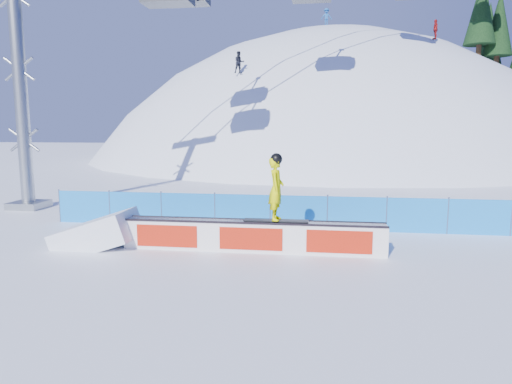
# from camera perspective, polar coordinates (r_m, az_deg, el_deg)

# --- Properties ---
(ground) EXTENTS (160.00, 160.00, 0.00)m
(ground) POSITION_cam_1_polar(r_m,az_deg,el_deg) (11.90, 14.04, -9.68)
(ground) COLOR white
(ground) RESTS_ON ground
(snow_hill) EXTENTS (64.00, 64.00, 64.00)m
(snow_hill) POSITION_cam_1_polar(r_m,az_deg,el_deg) (57.50, 8.95, -13.88)
(snow_hill) COLOR white
(snow_hill) RESTS_ON ground
(safety_fence) EXTENTS (22.05, 0.05, 1.30)m
(safety_fence) POSITION_cam_1_polar(r_m,az_deg,el_deg) (16.10, 12.47, -2.71)
(safety_fence) COLOR #147DDD
(safety_fence) RESTS_ON ground
(rail_box) EXTENTS (7.63, 0.55, 0.92)m
(rail_box) POSITION_cam_1_polar(r_m,az_deg,el_deg) (13.26, -0.51, -5.53)
(rail_box) COLOR white
(rail_box) RESTS_ON ground
(snow_ramp) EXTENTS (2.48, 1.56, 1.55)m
(snow_ramp) POSITION_cam_1_polar(r_m,az_deg,el_deg) (14.82, -19.19, -6.32)
(snow_ramp) COLOR white
(snow_ramp) RESTS_ON ground
(snowboarder) EXTENTS (1.86, 0.67, 1.94)m
(snowboarder) POSITION_cam_1_polar(r_m,az_deg,el_deg) (12.91, 2.54, 0.50)
(snowboarder) COLOR black
(snowboarder) RESTS_ON rail_box
(distant_skiers) EXTENTS (23.24, 13.32, 8.94)m
(distant_skiers) POSITION_cam_1_polar(r_m,az_deg,el_deg) (42.60, 13.74, 17.80)
(distant_skiers) COLOR black
(distant_skiers) RESTS_ON ground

